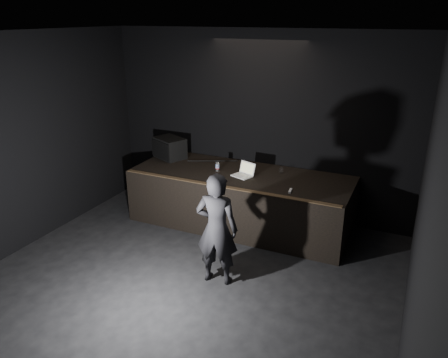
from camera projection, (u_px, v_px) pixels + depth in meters
ground at (163, 304)px, 5.97m from camera, size 7.00×7.00×0.00m
room_walls at (155, 165)px, 5.26m from camera, size 6.10×7.10×3.52m
stage_riser at (240, 199)px, 8.12m from camera, size 4.00×1.50×1.00m
riser_lip at (225, 187)px, 7.33m from camera, size 3.92×0.10×0.01m
stage_monitor at (169, 148)px, 8.76m from camera, size 0.74×0.66×0.41m
cable at (212, 161)px, 8.60m from camera, size 0.91×0.44×0.02m
laptop at (244, 172)px, 7.83m from camera, size 0.42×0.40×0.23m
beer_can at (217, 166)px, 8.05m from camera, size 0.07×0.07×0.18m
plastic_cup at (281, 170)px, 7.97m from camera, size 0.08×0.08×0.10m
wii_remote at (290, 191)px, 7.14m from camera, size 0.06×0.17×0.03m
person at (217, 229)px, 6.23m from camera, size 0.67×0.49×1.70m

